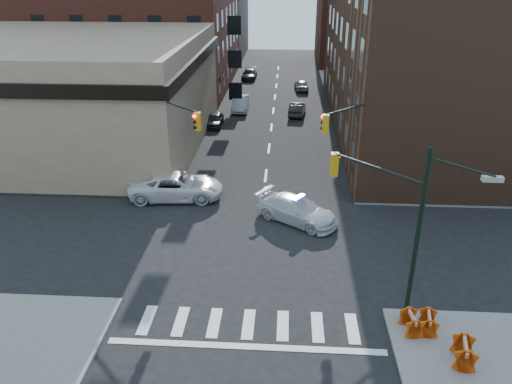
# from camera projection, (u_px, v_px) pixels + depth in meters

# --- Properties ---
(ground) EXTENTS (140.00, 140.00, 0.00)m
(ground) POSITION_uv_depth(u_px,v_px,m) (258.00, 245.00, 27.93)
(ground) COLOR black
(ground) RESTS_ON ground
(sidewalk_nw) EXTENTS (34.00, 54.50, 0.15)m
(sidewalk_nw) POSITION_uv_depth(u_px,v_px,m) (80.00, 96.00, 58.92)
(sidewalk_nw) COLOR gray
(sidewalk_nw) RESTS_ON ground
(sidewalk_ne) EXTENTS (34.00, 54.50, 0.15)m
(sidewalk_ne) POSITION_uv_depth(u_px,v_px,m) (478.00, 102.00, 56.29)
(sidewalk_ne) COLOR gray
(sidewalk_ne) RESTS_ON ground
(bank_building) EXTENTS (22.00, 22.00, 9.00)m
(bank_building) POSITION_uv_depth(u_px,v_px,m) (68.00, 92.00, 41.99)
(bank_building) COLOR tan
(bank_building) RESTS_ON ground
(commercial_row_ne) EXTENTS (14.00, 34.00, 14.00)m
(commercial_row_ne) POSITION_uv_depth(u_px,v_px,m) (417.00, 53.00, 44.68)
(commercial_row_ne) COLOR #513220
(commercial_row_ne) RESTS_ON ground
(filler_nw) EXTENTS (20.00, 18.00, 16.00)m
(filler_nw) POSITION_uv_depth(u_px,v_px,m) (183.00, 6.00, 81.74)
(filler_nw) COLOR #51463C
(filler_nw) RESTS_ON ground
(filler_ne) EXTENTS (16.00, 16.00, 12.00)m
(filler_ne) POSITION_uv_depth(u_px,v_px,m) (370.00, 23.00, 77.24)
(filler_ne) COLOR maroon
(filler_ne) RESTS_ON ground
(signal_pole_se) EXTENTS (5.40, 5.27, 8.00)m
(signal_pole_se) POSITION_uv_depth(u_px,v_px,m) (395.00, 221.00, 20.65)
(signal_pole_se) COLOR black
(signal_pole_se) RESTS_ON sidewalk_se
(signal_pole_nw) EXTENTS (3.58, 3.67, 8.00)m
(signal_pole_nw) POSITION_uv_depth(u_px,v_px,m) (170.00, 138.00, 31.30)
(signal_pole_nw) COLOR black
(signal_pole_nw) RESTS_ON sidewalk_nw
(signal_pole_ne) EXTENTS (3.67, 3.58, 8.00)m
(signal_pole_ne) POSITION_uv_depth(u_px,v_px,m) (358.00, 142.00, 30.64)
(signal_pole_ne) COLOR black
(signal_pole_ne) RESTS_ON sidewalk_ne
(tree_ne_near) EXTENTS (3.00, 3.00, 4.85)m
(tree_ne_near) POSITION_uv_depth(u_px,v_px,m) (348.00, 83.00, 49.63)
(tree_ne_near) COLOR black
(tree_ne_near) RESTS_ON sidewalk_ne
(tree_ne_far) EXTENTS (3.00, 3.00, 4.85)m
(tree_ne_far) POSITION_uv_depth(u_px,v_px,m) (341.00, 68.00, 56.89)
(tree_ne_far) COLOR black
(tree_ne_far) RESTS_ON sidewalk_ne
(police_car) EXTENTS (5.51, 4.67, 1.51)m
(police_car) POSITION_uv_depth(u_px,v_px,m) (297.00, 210.00, 30.19)
(police_car) COLOR silver
(police_car) RESTS_ON ground
(pickup) EXTENTS (6.41, 3.39, 1.72)m
(pickup) POSITION_uv_depth(u_px,v_px,m) (176.00, 186.00, 33.17)
(pickup) COLOR white
(pickup) RESTS_ON ground
(parked_car_wnear) EXTENTS (1.52, 3.76, 1.28)m
(parked_car_wnear) POSITION_uv_depth(u_px,v_px,m) (215.00, 120.00, 48.04)
(parked_car_wnear) COLOR black
(parked_car_wnear) RESTS_ON ground
(parked_car_wfar) EXTENTS (1.70, 4.67, 1.53)m
(parked_car_wfar) POSITION_uv_depth(u_px,v_px,m) (241.00, 103.00, 53.11)
(parked_car_wfar) COLOR #95999D
(parked_car_wfar) RESTS_ON ground
(parked_car_wdeep) EXTENTS (1.98, 4.61, 1.32)m
(parked_car_wdeep) POSITION_uv_depth(u_px,v_px,m) (249.00, 74.00, 67.62)
(parked_car_wdeep) COLOR black
(parked_car_wdeep) RESTS_ON ground
(parked_car_enear) EXTENTS (1.91, 4.29, 1.37)m
(parked_car_enear) POSITION_uv_depth(u_px,v_px,m) (297.00, 109.00, 51.51)
(parked_car_enear) COLOR black
(parked_car_enear) RESTS_ON ground
(parked_car_efar) EXTENTS (1.84, 3.98, 1.32)m
(parked_car_efar) POSITION_uv_depth(u_px,v_px,m) (301.00, 85.00, 61.75)
(parked_car_efar) COLOR gray
(parked_car_efar) RESTS_ON ground
(pedestrian_a) EXTENTS (0.82, 0.78, 1.89)m
(pedestrian_a) POSITION_uv_depth(u_px,v_px,m) (110.00, 175.00, 34.35)
(pedestrian_a) COLOR black
(pedestrian_a) RESTS_ON sidewalk_nw
(pedestrian_b) EXTENTS (0.85, 0.71, 1.56)m
(pedestrian_b) POSITION_uv_depth(u_px,v_px,m) (114.00, 182.00, 33.56)
(pedestrian_b) COLOR black
(pedestrian_b) RESTS_ON sidewalk_nw
(pedestrian_c) EXTENTS (1.10, 1.23, 2.00)m
(pedestrian_c) POSITION_uv_depth(u_px,v_px,m) (114.00, 163.00, 36.25)
(pedestrian_c) COLOR #1F232F
(pedestrian_c) RESTS_ON sidewalk_nw
(barrel_road) EXTENTS (0.63, 0.63, 1.03)m
(barrel_road) POSITION_uv_depth(u_px,v_px,m) (278.00, 206.00, 31.21)
(barrel_road) COLOR #C25B09
(barrel_road) RESTS_ON ground
(barrel_bank) EXTENTS (0.58, 0.58, 0.98)m
(barrel_bank) POSITION_uv_depth(u_px,v_px,m) (197.00, 193.00, 33.06)
(barrel_bank) COLOR #CB5409
(barrel_bank) RESTS_ON ground
(barricade_se_a) EXTENTS (0.75, 1.22, 0.86)m
(barricade_se_a) POSITION_uv_depth(u_px,v_px,m) (428.00, 323.00, 20.96)
(barricade_se_a) COLOR #CA5A09
(barricade_se_a) RESTS_ON sidewalk_se
(barricade_se_b) EXTENTS (0.70, 1.22, 0.88)m
(barricade_se_b) POSITION_uv_depth(u_px,v_px,m) (411.00, 323.00, 20.94)
(barricade_se_b) COLOR #D33F09
(barricade_se_b) RESTS_ON sidewalk_se
(barricade_se_c) EXTENTS (0.94, 1.45, 1.00)m
(barricade_se_c) POSITION_uv_depth(u_px,v_px,m) (464.00, 353.00, 19.24)
(barricade_se_c) COLOR red
(barricade_se_c) RESTS_ON sidewalk_se
(barricade_nw_a) EXTENTS (1.19, 0.68, 0.85)m
(barricade_nw_a) POSITION_uv_depth(u_px,v_px,m) (167.00, 177.00, 35.34)
(barricade_nw_a) COLOR red
(barricade_nw_a) RESTS_ON sidewalk_nw
(barricade_nw_b) EXTENTS (1.27, 0.64, 0.95)m
(barricade_nw_b) POSITION_uv_depth(u_px,v_px,m) (119.00, 180.00, 34.71)
(barricade_nw_b) COLOR orange
(barricade_nw_b) RESTS_ON sidewalk_nw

